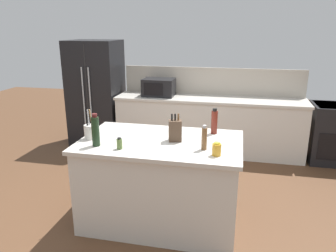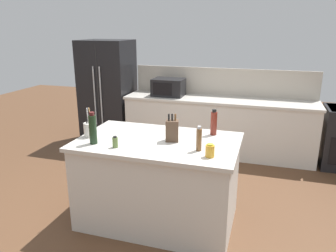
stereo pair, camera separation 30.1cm
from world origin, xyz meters
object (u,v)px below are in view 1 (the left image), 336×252
Objects in this scene: microwave at (159,87)px; spice_jar_oregano at (120,144)px; wine_bottle at (95,131)px; range_oven at (335,133)px; refrigerator at (96,93)px; honey_jar at (217,149)px; vinegar_bottle at (214,122)px; knife_block at (175,130)px; utensil_crock at (90,131)px; pepper_grinder at (204,138)px.

microwave is 4.55× the size of spice_jar_oregano.
wine_bottle is 2.85× the size of spice_jar_oregano.
range_oven is 3.67m from spice_jar_oregano.
honey_jar is at bearing -47.50° from refrigerator.
refrigerator reaches higher than vinegar_bottle.
spice_jar_oregano is at bearing -141.64° from vinegar_bottle.
knife_block is (-2.13, -2.19, 0.59)m from range_oven.
spice_jar_oregano is at bearing -178.02° from honey_jar.
microwave is 2.75m from honey_jar.
refrigerator is at bearing 118.59° from spice_jar_oregano.
utensil_crock reaches higher than knife_block.
utensil_crock is (1.00, -2.36, 0.10)m from refrigerator.
vinegar_bottle is at bearing -40.17° from refrigerator.
vinegar_bottle reaches higher than pepper_grinder.
spice_jar_oregano reaches higher than range_oven.
vinegar_bottle is 2.25× the size of honey_jar.
refrigerator is 7.61× the size of pepper_grinder.
knife_block is at bearing -138.08° from vinegar_bottle.
utensil_crock is at bearing 177.21° from pepper_grinder.
spice_jar_oregano is at bearing -7.85° from wine_bottle.
wine_bottle reaches higher than knife_block.
utensil_crock reaches higher than range_oven.
utensil_crock is (-3.02, -2.31, 0.56)m from range_oven.
knife_block is 0.90m from utensil_crock.
vinegar_bottle is at bearing 96.83° from honey_jar.
knife_block is 2.53× the size of spice_jar_oregano.
knife_block is at bearing 145.60° from honey_jar.
refrigerator is at bearing 132.50° from honey_jar.
honey_jar is at bearing -65.03° from microwave.
refrigerator is 2.94m from spice_jar_oregano.
microwave is 1.84× the size of vinegar_bottle.
wine_bottle is (1.15, -2.54, 0.17)m from refrigerator.
wine_bottle reaches higher than honey_jar.
spice_jar_oregano is (0.41, -0.22, -0.03)m from utensil_crock.
knife_block is at bearing 7.83° from utensil_crock.
spice_jar_oregano is at bearing -159.68° from knife_block.
pepper_grinder is 1.92× the size of honey_jar.
refrigerator is 16.08× the size of spice_jar_oregano.
utensil_crock is (-0.17, -2.31, -0.06)m from microwave.
vinegar_bottle is at bearing 84.15° from pepper_grinder.
microwave is 2.54m from spice_jar_oregano.
honey_jar is at bearing -44.36° from pepper_grinder.
wine_bottle is at bearing -65.71° from refrigerator.
wine_bottle reaches higher than pepper_grinder.
utensil_crock is 1.21m from pepper_grinder.
honey_jar reaches higher than spice_jar_oregano.
range_oven is 3.06m from honey_jar.
microwave is 2.15m from vinegar_bottle.
pepper_grinder is (-0.05, -0.51, -0.02)m from vinegar_bottle.
spice_jar_oregano is at bearing -84.70° from microwave.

